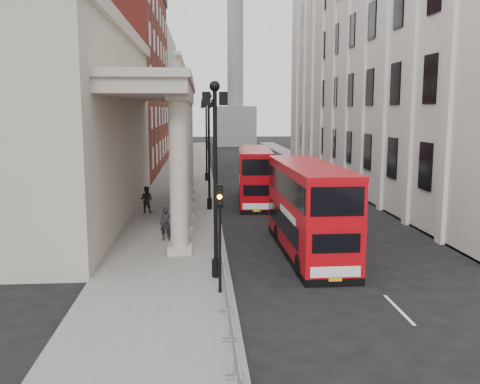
{
  "coord_description": "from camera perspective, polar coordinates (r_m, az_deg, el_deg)",
  "views": [
    {
      "loc": [
        -1.21,
        -18.27,
        7.26
      ],
      "look_at": [
        1.0,
        11.55,
        2.66
      ],
      "focal_mm": 40.0,
      "sensor_mm": 36.0,
      "label": 1
    }
  ],
  "objects": [
    {
      "name": "ground",
      "position": [
        19.7,
        -0.43,
        -12.87
      ],
      "size": [
        260.0,
        260.0,
        0.0
      ],
      "primitive_type": "plane",
      "color": "black",
      "rests_on": "ground"
    },
    {
      "name": "sidewalk_west",
      "position": [
        48.84,
        -6.29,
        0.22
      ],
      "size": [
        6.0,
        140.0,
        0.12
      ],
      "primitive_type": "cube",
      "color": "slate",
      "rests_on": "ground"
    },
    {
      "name": "sidewalk_east",
      "position": [
        50.98,
        12.58,
        0.42
      ],
      "size": [
        3.0,
        140.0,
        0.12
      ],
      "primitive_type": "cube",
      "color": "slate",
      "rests_on": "ground"
    },
    {
      "name": "kerb",
      "position": [
        48.82,
        -2.83,
        0.27
      ],
      "size": [
        0.2,
        140.0,
        0.14
      ],
      "primitive_type": "cube",
      "color": "slate",
      "rests_on": "ground"
    },
    {
      "name": "portico_building",
      "position": [
        37.47,
        -18.71,
        6.36
      ],
      "size": [
        9.0,
        28.0,
        12.0
      ],
      "primitive_type": "cube",
      "color": "#A49A89",
      "rests_on": "ground"
    },
    {
      "name": "brick_building",
      "position": [
        67.03,
        -12.46,
        11.75
      ],
      "size": [
        9.0,
        32.0,
        22.0
      ],
      "primitive_type": "cube",
      "color": "maroon",
      "rests_on": "ground"
    },
    {
      "name": "west_building_far",
      "position": [
        98.75,
        -9.79,
        10.21
      ],
      "size": [
        9.0,
        30.0,
        20.0
      ],
      "primitive_type": "cube",
      "color": "#A49A89",
      "rests_on": "ground"
    },
    {
      "name": "east_building",
      "position": [
        53.4,
        15.05,
        14.09
      ],
      "size": [
        8.0,
        55.0,
        25.0
      ],
      "primitive_type": "cube",
      "color": "beige",
      "rests_on": "ground"
    },
    {
      "name": "monument_column",
      "position": [
        110.85,
        -0.51,
        13.26
      ],
      "size": [
        8.0,
        8.0,
        54.2
      ],
      "color": "#60605E",
      "rests_on": "ground"
    },
    {
      "name": "lamp_post_south",
      "position": [
        22.4,
        -2.66,
        2.72
      ],
      "size": [
        1.05,
        0.44,
        8.32
      ],
      "color": "black",
      "rests_on": "sidewalk_west"
    },
    {
      "name": "lamp_post_mid",
      "position": [
        38.35,
        -3.33,
        5.22
      ],
      "size": [
        1.05,
        0.44,
        8.32
      ],
      "color": "black",
      "rests_on": "sidewalk_west"
    },
    {
      "name": "lamp_post_north",
      "position": [
        54.33,
        -3.61,
        6.25
      ],
      "size": [
        1.05,
        0.44,
        8.32
      ],
      "color": "black",
      "rests_on": "sidewalk_west"
    },
    {
      "name": "traffic_light",
      "position": [
        20.69,
        -2.19,
        -2.84
      ],
      "size": [
        0.28,
        0.33,
        4.3
      ],
      "color": "black",
      "rests_on": "sidewalk_west"
    },
    {
      "name": "crowd_barriers",
      "position": [
        21.55,
        -1.77,
        -9.06
      ],
      "size": [
        0.5,
        18.75,
        1.1
      ],
      "color": "gray",
      "rests_on": "sidewalk_west"
    },
    {
      "name": "bus_near",
      "position": [
        27.17,
        7.33,
        -1.64
      ],
      "size": [
        2.74,
        10.66,
        4.58
      ],
      "rotation": [
        0.0,
        0.0,
        0.02
      ],
      "color": "#BC0810",
      "rests_on": "ground"
    },
    {
      "name": "bus_far",
      "position": [
        41.88,
        1.58,
        1.85
      ],
      "size": [
        3.09,
        10.03,
        4.27
      ],
      "rotation": [
        0.0,
        0.0,
        -0.07
      ],
      "color": "#A0070E",
      "rests_on": "ground"
    },
    {
      "name": "pedestrian_a",
      "position": [
        29.75,
        -7.9,
        -3.39
      ],
      "size": [
        0.71,
        0.5,
        1.85
      ],
      "primitive_type": "imported",
      "rotation": [
        0.0,
        0.0,
        -0.09
      ],
      "color": "black",
      "rests_on": "sidewalk_west"
    },
    {
      "name": "pedestrian_b",
      "position": [
        37.91,
        -9.96,
        -0.8
      ],
      "size": [
        1.05,
        0.9,
        1.88
      ],
      "primitive_type": "imported",
      "rotation": [
        0.0,
        0.0,
        2.91
      ],
      "color": "#282220",
      "rests_on": "sidewalk_west"
    },
    {
      "name": "pedestrian_c",
      "position": [
        39.48,
        -6.17,
        -0.39
      ],
      "size": [
        0.91,
        0.62,
        1.81
      ],
      "primitive_type": "imported",
      "rotation": [
        0.0,
        0.0,
        6.34
      ],
      "color": "black",
      "rests_on": "sidewalk_west"
    }
  ]
}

